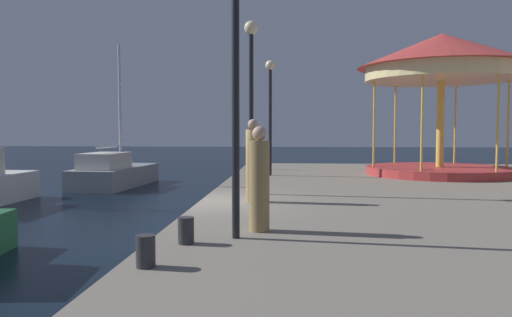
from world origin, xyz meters
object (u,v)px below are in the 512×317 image
(bollard_north, at_px, (186,230))
(person_near_carousel, at_px, (253,163))
(carousel, at_px, (442,70))
(lamp_post_mid_promenade, at_px, (251,77))
(sailboat_grey, at_px, (114,173))
(lamp_post_far_end, at_px, (270,97))
(lamp_post_near_edge, at_px, (235,33))
(bollard_south, at_px, (146,251))
(person_by_the_water, at_px, (259,182))

(bollard_north, bearing_deg, person_near_carousel, 81.25)
(carousel, bearing_deg, lamp_post_mid_promenade, -137.71)
(sailboat_grey, distance_m, lamp_post_mid_promenade, 11.02)
(lamp_post_far_end, distance_m, bollard_north, 11.40)
(bollard_north, relative_size, person_near_carousel, 0.21)
(carousel, xyz_separation_m, lamp_post_near_edge, (-6.44, -11.34, -0.72))
(lamp_post_near_edge, height_order, person_near_carousel, lamp_post_near_edge)
(carousel, relative_size, lamp_post_far_end, 1.46)
(bollard_south, bearing_deg, lamp_post_far_end, 85.26)
(lamp_post_mid_promenade, distance_m, lamp_post_far_end, 5.32)
(sailboat_grey, distance_m, carousel, 14.10)
(sailboat_grey, distance_m, lamp_post_far_end, 8.14)
(bollard_south, relative_size, person_near_carousel, 0.21)
(bollard_north, height_order, bollard_south, same)
(sailboat_grey, height_order, person_near_carousel, sailboat_grey)
(bollard_south, bearing_deg, bollard_north, 79.75)
(bollard_north, bearing_deg, lamp_post_near_edge, 31.55)
(bollard_north, xyz_separation_m, person_near_carousel, (0.67, 4.34, 0.72))
(bollard_north, distance_m, person_by_the_water, 1.57)
(lamp_post_mid_promenade, xyz_separation_m, bollard_south, (-0.75, -7.02, -2.87))
(person_by_the_water, bearing_deg, lamp_post_far_end, 91.37)
(lamp_post_near_edge, height_order, lamp_post_far_end, lamp_post_near_edge)
(sailboat_grey, relative_size, bollard_north, 15.73)
(lamp_post_mid_promenade, bearing_deg, person_by_the_water, -83.77)
(carousel, distance_m, bollard_south, 15.43)
(bollard_north, height_order, person_by_the_water, person_by_the_water)
(lamp_post_near_edge, relative_size, lamp_post_far_end, 1.11)
(carousel, xyz_separation_m, person_near_carousel, (-6.47, -7.43, -2.98))
(sailboat_grey, height_order, lamp_post_mid_promenade, sailboat_grey)
(sailboat_grey, bearing_deg, lamp_post_mid_promenade, -50.46)
(lamp_post_near_edge, bearing_deg, carousel, 60.40)
(lamp_post_far_end, bearing_deg, person_by_the_water, -88.63)
(carousel, relative_size, person_by_the_water, 3.53)
(lamp_post_far_end, xyz_separation_m, person_by_the_water, (0.24, -10.05, -2.08))
(lamp_post_near_edge, xyz_separation_m, lamp_post_far_end, (0.09, 10.62, -0.28))
(lamp_post_mid_promenade, height_order, bollard_north, lamp_post_mid_promenade)
(lamp_post_far_end, bearing_deg, carousel, 6.45)
(lamp_post_near_edge, relative_size, person_by_the_water, 2.68)
(carousel, bearing_deg, bollard_south, -119.47)
(lamp_post_mid_promenade, xyz_separation_m, person_near_carousel, (0.15, -1.40, -2.15))
(lamp_post_near_edge, xyz_separation_m, person_by_the_water, (0.33, 0.57, -2.36))
(sailboat_grey, bearing_deg, person_by_the_water, -60.69)
(carousel, bearing_deg, sailboat_grey, 171.08)
(lamp_post_near_edge, distance_m, lamp_post_mid_promenade, 5.31)
(carousel, height_order, lamp_post_mid_promenade, carousel)
(lamp_post_far_end, bearing_deg, bollard_north, -94.09)
(person_near_carousel, xyz_separation_m, person_by_the_water, (0.36, -3.34, -0.09))
(bollard_north, distance_m, person_near_carousel, 4.45)
(person_near_carousel, distance_m, person_by_the_water, 3.36)
(sailboat_grey, bearing_deg, person_near_carousel, -54.24)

